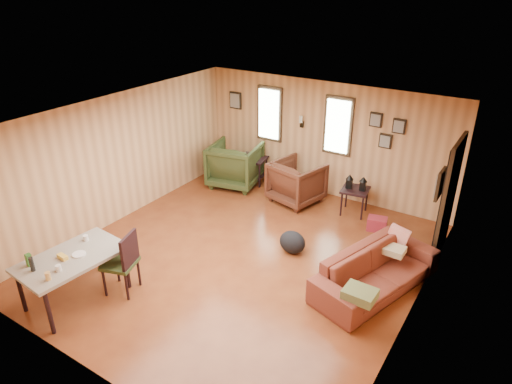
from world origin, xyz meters
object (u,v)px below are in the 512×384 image
at_px(recliner_brown, 297,180).
at_px(side_table, 356,188).
at_px(end_table, 253,166).
at_px(dining_table, 71,261).
at_px(recliner_green, 235,163).
at_px(sofa, 377,265).

height_order(recliner_brown, side_table, recliner_brown).
bearing_deg(end_table, dining_table, -88.83).
distance_m(end_table, side_table, 2.49).
height_order(recliner_brown, dining_table, recliner_brown).
xyz_separation_m(recliner_brown, recliner_green, (-1.53, -0.01, 0.05)).
xyz_separation_m(end_table, dining_table, (0.10, -4.85, 0.26)).
relative_size(recliner_brown, end_table, 1.33).
xyz_separation_m(end_table, side_table, (2.48, -0.17, 0.15)).
height_order(end_table, dining_table, dining_table).
bearing_deg(end_table, recliner_green, -129.09).
distance_m(sofa, recliner_brown, 3.08).
relative_size(sofa, recliner_green, 2.02).
bearing_deg(recliner_green, sofa, 141.49).
height_order(sofa, side_table, sofa).
distance_m(sofa, end_table, 4.30).
distance_m(sofa, dining_table, 4.41).
relative_size(recliner_green, side_table, 1.30).
height_order(end_table, side_table, side_table).
bearing_deg(sofa, recliner_brown, 68.27).
distance_m(recliner_green, dining_table, 4.54).
bearing_deg(recliner_green, end_table, -141.36).
distance_m(recliner_green, end_table, 0.44).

